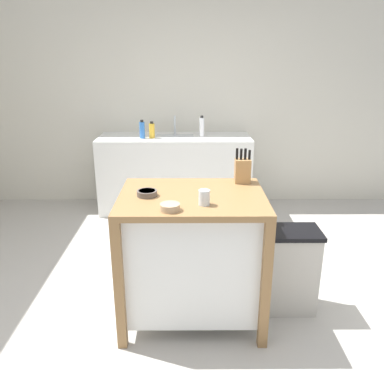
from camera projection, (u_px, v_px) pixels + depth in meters
The scene contains 13 objects.
ground_plane at pixel (184, 318), 2.84m from camera, with size 6.17×6.17×0.00m, color #ADA8A0.
wall_back at pixel (186, 97), 4.77m from camera, with size 5.17×0.10×2.60m, color beige.
kitchen_island at pixel (192, 250), 2.73m from camera, with size 0.96×0.73×0.92m.
knife_block at pixel (243, 170), 2.82m from camera, with size 0.11×0.09×0.25m.
bowl_ceramic_wide at pixel (170, 207), 2.33m from camera, with size 0.12×0.12×0.04m.
bowl_stoneware_deep at pixel (147, 193), 2.57m from camera, with size 0.13×0.13×0.04m.
drinking_cup at pixel (204, 197), 2.41m from camera, with size 0.07×0.07×0.09m.
trash_bin at pixel (292, 270), 2.86m from camera, with size 0.36×0.28×0.63m.
sink_counter at pixel (175, 173), 4.72m from camera, with size 1.76×0.60×0.89m.
sink_faucet at pixel (175, 125), 4.67m from camera, with size 0.02×0.02×0.22m.
bottle_dish_soap at pixel (142, 130), 4.45m from camera, with size 0.06×0.06×0.21m.
bottle_spray_cleaner at pixel (202, 127), 4.55m from camera, with size 0.06×0.06×0.24m.
bottle_hand_soap at pixel (152, 130), 4.48m from camera, with size 0.06×0.06×0.19m.
Camera 1 is at (0.04, -2.38, 1.79)m, focal length 37.05 mm.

